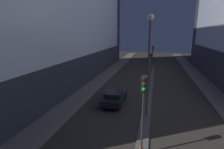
# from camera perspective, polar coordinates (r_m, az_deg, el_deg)

# --- Properties ---
(median_strip) EXTENTS (0.85, 32.53, 0.12)m
(median_strip) POSITION_cam_1_polar(r_m,az_deg,el_deg) (23.95, 12.11, -4.79)
(median_strip) COLOR #56544F
(median_strip) RESTS_ON ground
(traffic_light_near) EXTENTS (0.32, 0.42, 4.93)m
(traffic_light_near) POSITION_cam_1_polar(r_m,az_deg,el_deg) (10.37, 10.22, -7.63)
(traffic_light_near) COLOR #383838
(traffic_light_near) RESTS_ON median_strip
(traffic_light_mid) EXTENTS (0.32, 0.42, 4.93)m
(traffic_light_mid) POSITION_cam_1_polar(r_m,az_deg,el_deg) (21.60, 12.42, 3.25)
(traffic_light_mid) COLOR #383838
(traffic_light_mid) RESTS_ON median_strip
(traffic_light_far) EXTENTS (0.32, 0.42, 4.93)m
(traffic_light_far) POSITION_cam_1_polar(r_m,az_deg,el_deg) (33.70, 13.13, 6.76)
(traffic_light_far) COLOR #383838
(traffic_light_far) RESTS_ON median_strip
(street_lamp) EXTENTS (0.52, 0.52, 8.77)m
(street_lamp) POSITION_cam_1_polar(r_m,az_deg,el_deg) (14.88, 12.01, 7.76)
(street_lamp) COLOR #383838
(street_lamp) RESTS_ON median_strip
(traffic_cone_far) EXTENTS (0.41, 0.41, 0.57)m
(traffic_cone_far) POSITION_cam_1_polar(r_m,az_deg,el_deg) (12.05, 9.59, -22.38)
(traffic_cone_far) COLOR black
(traffic_cone_far) RESTS_ON median_strip
(car_left_lane) EXTENTS (1.95, 4.55, 1.43)m
(car_left_lane) POSITION_cam_1_polar(r_m,az_deg,el_deg) (18.83, 0.77, -7.35)
(car_left_lane) COLOR black
(car_left_lane) RESTS_ON ground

